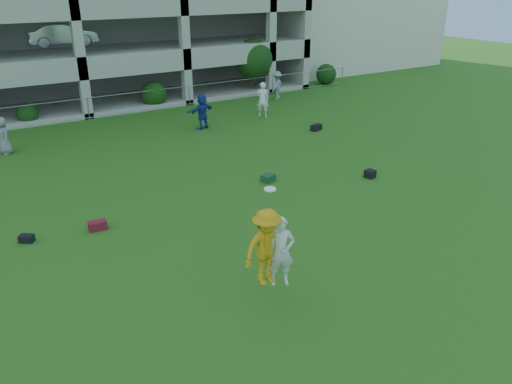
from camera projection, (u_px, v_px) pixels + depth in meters
ground at (295, 290)px, 12.44m from camera, size 100.00×100.00×0.00m
stucco_building at (321, 3)px, 43.38m from camera, size 16.00×14.00×10.00m
bystander_c at (3, 136)px, 21.66m from camera, size 0.73×0.92×1.63m
bystander_d at (202, 111)px, 25.21m from camera, size 1.74×0.97×1.78m
bystander_e at (263, 100)px, 27.30m from camera, size 0.83×0.78×1.91m
bystander_f at (277, 86)px, 31.06m from camera, size 1.32×1.19×1.78m
bag_red_a at (98, 225)px, 15.36m from camera, size 0.58×0.35×0.28m
bag_black_b at (26, 238)px, 14.66m from camera, size 0.47×0.44×0.22m
bag_green_c at (268, 178)px, 18.96m from camera, size 0.57×0.47×0.26m
crate_d at (370, 174)px, 19.31m from camera, size 0.38×0.38×0.30m
bag_black_e at (316, 127)px, 25.19m from camera, size 0.66×0.44×0.30m
frisbee_contest at (270, 248)px, 11.43m from camera, size 1.43×0.78×2.48m
fence at (88, 108)px, 26.98m from camera, size 36.06×0.06×1.20m
shrub_row at (162, 81)px, 29.39m from camera, size 34.38×2.52×3.50m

